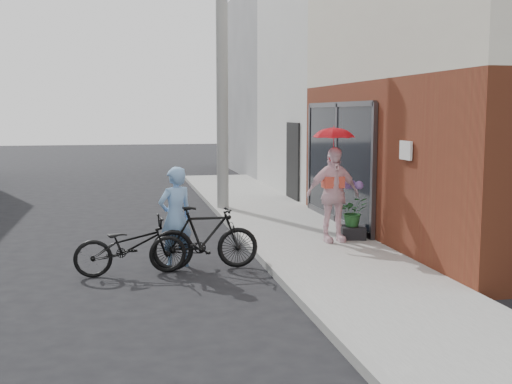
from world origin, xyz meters
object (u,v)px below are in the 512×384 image
object	(u,v)px
utility_pole	(222,66)
kimono_woman	(333,195)
planter	(353,232)
bike_right	(205,238)
bike_left	(131,246)
officer	(175,217)

from	to	relation	value
utility_pole	kimono_woman	size ratio (longest dim) A/B	4.13
kimono_woman	planter	bearing A→B (deg)	15.38
bike_right	planter	xyz separation A→B (m)	(2.88, 1.27, -0.26)
bike_left	utility_pole	bearing A→B (deg)	-27.08
bike_right	kimono_woman	bearing A→B (deg)	-65.22
bike_right	planter	distance (m)	3.16
bike_left	kimono_woman	world-z (taller)	kimono_woman
bike_left	officer	bearing A→B (deg)	-69.57
utility_pole	bike_right	xyz separation A→B (m)	(-1.13, -5.59, -3.00)
kimono_woman	planter	xyz separation A→B (m)	(0.45, 0.17, -0.73)
utility_pole	officer	distance (m)	6.21
bike_left	kimono_woman	bearing A→B (deg)	-76.55
utility_pole	bike_left	world-z (taller)	utility_pole
officer	kimono_woman	size ratio (longest dim) A/B	0.94
utility_pole	planter	world-z (taller)	utility_pole
bike_right	utility_pole	bearing A→B (deg)	-11.06
kimono_woman	officer	bearing A→B (deg)	-168.47
bike_right	kimono_woman	distance (m)	2.70
utility_pole	planter	distance (m)	5.69
officer	bike_right	world-z (taller)	officer
bike_left	bike_right	world-z (taller)	bike_right
planter	kimono_woman	bearing A→B (deg)	-159.07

